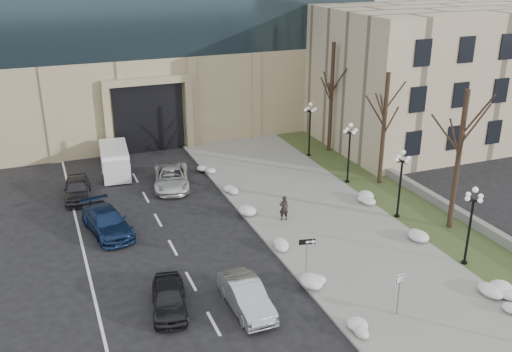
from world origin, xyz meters
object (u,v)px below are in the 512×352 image
(box_truck, at_px, (115,161))
(keep_sign, at_px, (399,286))
(car_c, at_px, (107,222))
(lamppost_d, at_px, (310,122))
(one_way_sign, at_px, (310,247))
(lamppost_c, at_px, (349,145))
(car_d, at_px, (171,178))
(lamppost_a, at_px, (471,215))
(lamppost_b, at_px, (401,175))
(pedestrian, at_px, (284,208))
(car_e, at_px, (77,189))
(car_a, at_px, (169,298))
(car_b, at_px, (246,296))

(box_truck, xyz_separation_m, keep_sign, (9.60, -24.64, 0.80))
(car_c, height_order, lamppost_d, lamppost_d)
(one_way_sign, relative_size, lamppost_c, 0.52)
(car_d, relative_size, one_way_sign, 2.16)
(lamppost_a, distance_m, lamppost_b, 6.50)
(one_way_sign, xyz_separation_m, keep_sign, (2.49, -4.49, -0.33))
(pedestrian, distance_m, keep_sign, 11.54)
(lamppost_b, distance_m, lamppost_c, 6.50)
(lamppost_a, bearing_deg, keep_sign, -157.00)
(keep_sign, bearing_deg, pedestrian, 95.47)
(one_way_sign, height_order, lamppost_a, lamppost_a)
(pedestrian, bearing_deg, car_e, -32.06)
(keep_sign, distance_m, lamppost_d, 23.15)
(lamppost_c, bearing_deg, car_a, -145.97)
(lamppost_b, bearing_deg, lamppost_a, -90.00)
(car_c, relative_size, one_way_sign, 2.12)
(pedestrian, height_order, lamppost_a, lamppost_a)
(one_way_sign, relative_size, lamppost_d, 0.52)
(box_truck, bearing_deg, car_d, -48.75)
(car_d, bearing_deg, car_b, -78.72)
(keep_sign, distance_m, lamppost_b, 11.29)
(lamppost_a, height_order, lamppost_b, same)
(car_d, relative_size, lamppost_d, 1.13)
(car_a, distance_m, lamppost_a, 16.75)
(lamppost_d, bearing_deg, lamppost_c, -90.00)
(pedestrian, relative_size, lamppost_d, 0.36)
(box_truck, relative_size, keep_sign, 2.63)
(car_c, xyz_separation_m, box_truck, (2.12, 10.52, 0.16))
(box_truck, distance_m, lamppost_a, 27.23)
(car_a, relative_size, car_c, 0.78)
(one_way_sign, distance_m, lamppost_b, 10.12)
(pedestrian, relative_size, lamppost_b, 0.36)
(pedestrian, xyz_separation_m, lamppost_d, (7.20, 10.73, 2.10))
(pedestrian, relative_size, lamppost_c, 0.36)
(car_b, relative_size, lamppost_b, 0.94)
(car_e, bearing_deg, lamppost_d, 11.14)
(car_c, bearing_deg, lamppost_b, -25.70)
(pedestrian, bearing_deg, car_a, 40.74)
(box_truck, relative_size, lamppost_b, 1.29)
(car_e, bearing_deg, lamppost_b, -24.38)
(box_truck, bearing_deg, lamppost_b, -38.75)
(car_e, distance_m, pedestrian, 14.98)
(car_d, relative_size, keep_sign, 2.29)
(car_b, height_order, keep_sign, keep_sign)
(one_way_sign, height_order, lamppost_b, lamppost_b)
(lamppost_d, bearing_deg, box_truck, 171.36)
(car_b, distance_m, car_e, 18.21)
(car_a, bearing_deg, lamppost_d, 57.74)
(car_b, relative_size, car_c, 0.85)
(car_e, bearing_deg, car_d, 2.26)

